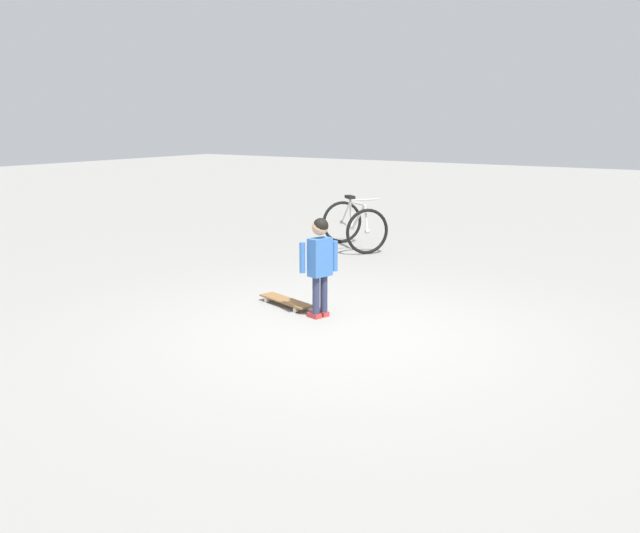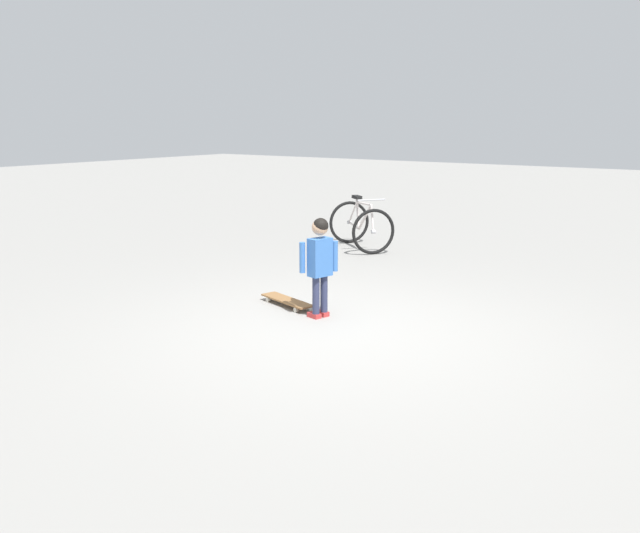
% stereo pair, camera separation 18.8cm
% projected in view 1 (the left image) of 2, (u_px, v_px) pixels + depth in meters
% --- Properties ---
extents(ground_plane, '(50.00, 50.00, 0.00)m').
position_uv_depth(ground_plane, '(343.00, 332.00, 6.53)').
color(ground_plane, gray).
extents(child_person, '(0.32, 0.29, 1.06)m').
position_uv_depth(child_person, '(320.00, 256.00, 6.87)').
color(child_person, '#2D3351').
rests_on(child_person, ground).
extents(skateboard, '(0.40, 0.79, 0.07)m').
position_uv_depth(skateboard, '(286.00, 301.00, 7.42)').
color(skateboard, olive).
rests_on(skateboard, ground).
extents(bicycle_mid, '(1.20, 1.28, 0.85)m').
position_uv_depth(bicycle_mid, '(354.00, 225.00, 10.70)').
color(bicycle_mid, black).
rests_on(bicycle_mid, ground).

